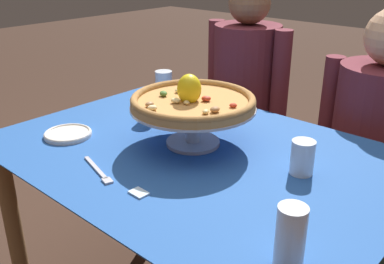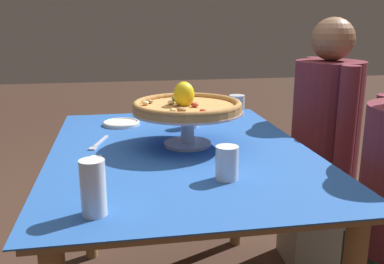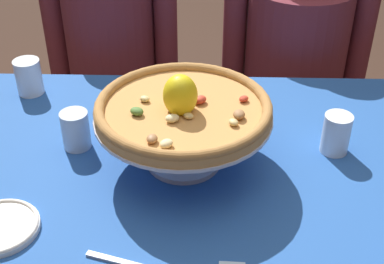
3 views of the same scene
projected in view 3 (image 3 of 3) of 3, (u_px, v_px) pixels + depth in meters
dining_table at (199, 203)px, 1.29m from camera, size 1.28×0.93×0.73m
pizza_stand at (183, 128)px, 1.21m from camera, size 0.40×0.40×0.13m
pizza at (183, 107)px, 1.18m from camera, size 0.40×0.40×0.11m
water_glass_side_left at (76, 132)px, 1.29m from camera, size 0.07×0.07×0.10m
water_glass_side_right at (336, 135)px, 1.28m from camera, size 0.07×0.07×0.10m
water_glass_back_left at (29, 79)px, 1.51m from camera, size 0.08×0.08×0.10m
side_plate at (0, 227)px, 1.07m from camera, size 0.16×0.16×0.02m
diner_left at (115, 80)px, 1.94m from camera, size 0.47×0.34×1.20m
diner_right at (291, 86)px, 1.93m from camera, size 0.51×0.37×1.14m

